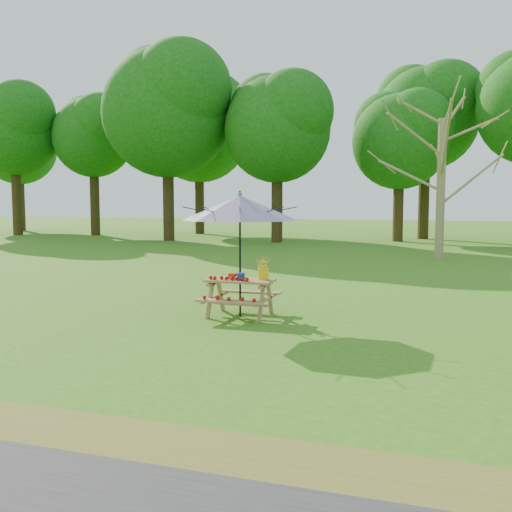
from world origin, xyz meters
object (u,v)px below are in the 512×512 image
(picnic_table, at_px, (240,298))
(flower_bucket, at_px, (263,267))
(patio_umbrella, at_px, (240,208))
(bare_tree, at_px, (445,59))

(picnic_table, height_order, flower_bucket, flower_bucket)
(picnic_table, distance_m, patio_umbrella, 1.62)
(picnic_table, relative_size, patio_umbrella, 0.50)
(bare_tree, relative_size, patio_umbrella, 4.42)
(bare_tree, xyz_separation_m, flower_bucket, (-2.97, -11.96, -6.17))
(patio_umbrella, distance_m, flower_bucket, 1.13)
(bare_tree, bearing_deg, patio_umbrella, -105.51)
(bare_tree, height_order, patio_umbrella, bare_tree)
(bare_tree, distance_m, patio_umbrella, 13.57)
(bare_tree, height_order, flower_bucket, bare_tree)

